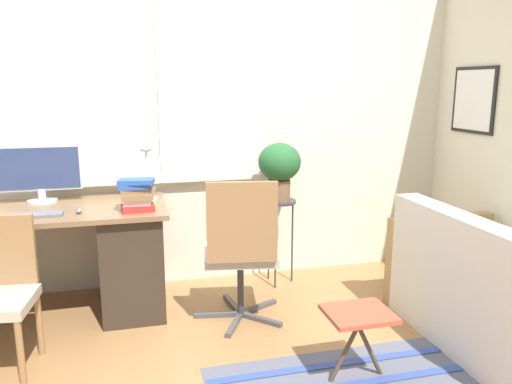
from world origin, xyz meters
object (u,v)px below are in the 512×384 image
(desk_lamp, at_px, (146,163))
(couch_loveseat, at_px, (494,299))
(folding_stool, at_px, (359,319))
(book_stack, at_px, (137,195))
(keyboard, at_px, (35,215))
(potted_plant, at_px, (280,166))
(office_chair_swivel, at_px, (241,249))
(mouse, at_px, (79,211))
(plant_stand, at_px, (279,211))
(monitor, at_px, (40,173))

(desk_lamp, height_order, couch_loveseat, desk_lamp)
(folding_stool, bearing_deg, book_stack, 137.37)
(keyboard, distance_m, potted_plant, 1.72)
(office_chair_swivel, distance_m, folding_stool, 0.92)
(desk_lamp, relative_size, book_stack, 1.66)
(desk_lamp, relative_size, office_chair_swivel, 0.41)
(keyboard, relative_size, book_stack, 1.36)
(mouse, bearing_deg, potted_plant, 13.51)
(keyboard, relative_size, desk_lamp, 0.82)
(office_chair_swivel, xyz_separation_m, plant_stand, (0.43, 0.58, 0.09))
(book_stack, height_order, potted_plant, potted_plant)
(keyboard, relative_size, folding_stool, 0.84)
(office_chair_swivel, bearing_deg, mouse, -3.90)
(book_stack, distance_m, plant_stand, 1.15)
(plant_stand, relative_size, folding_stool, 1.73)
(potted_plant, bearing_deg, monitor, 178.65)
(monitor, distance_m, desk_lamp, 0.72)
(couch_loveseat, bearing_deg, monitor, 64.81)
(potted_plant, relative_size, folding_stool, 1.14)
(keyboard, distance_m, desk_lamp, 0.80)
(desk_lamp, bearing_deg, keyboard, -156.32)
(desk_lamp, distance_m, folding_stool, 1.79)
(mouse, xyz_separation_m, office_chair_swivel, (0.99, -0.24, -0.26))
(keyboard, height_order, couch_loveseat, couch_loveseat)
(mouse, height_order, office_chair_swivel, office_chair_swivel)
(keyboard, bearing_deg, monitor, 92.04)
(mouse, bearing_deg, monitor, 125.25)
(mouse, relative_size, folding_stool, 0.15)
(plant_stand, bearing_deg, potted_plant, 0.00)
(book_stack, relative_size, folding_stool, 0.62)
(monitor, relative_size, office_chair_swivel, 0.55)
(mouse, bearing_deg, office_chair_swivel, -13.56)
(potted_plant, bearing_deg, couch_loveseat, -51.16)
(office_chair_swivel, distance_m, plant_stand, 0.73)
(plant_stand, bearing_deg, couch_loveseat, -51.16)
(folding_stool, bearing_deg, potted_plant, 90.82)
(monitor, relative_size, plant_stand, 0.80)
(keyboard, relative_size, office_chair_swivel, 0.33)
(couch_loveseat, xyz_separation_m, potted_plant, (-0.98, 1.22, 0.66))
(keyboard, xyz_separation_m, plant_stand, (1.68, 0.35, -0.17))
(mouse, distance_m, book_stack, 0.37)
(keyboard, bearing_deg, couch_loveseat, -18.07)
(book_stack, height_order, office_chair_swivel, office_chair_swivel)
(desk_lamp, bearing_deg, book_stack, -103.57)
(mouse, relative_size, couch_loveseat, 0.04)
(monitor, xyz_separation_m, office_chair_swivel, (1.26, -0.62, -0.45))
(office_chair_swivel, bearing_deg, couch_loveseat, 165.40)
(potted_plant, xyz_separation_m, folding_stool, (0.02, -1.37, -0.60))
(potted_plant, bearing_deg, plant_stand, 0.00)
(desk_lamp, xyz_separation_m, folding_stool, (1.00, -1.32, -0.66))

